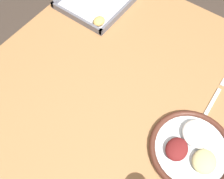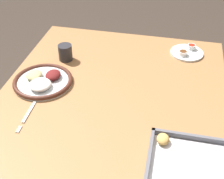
{
  "view_description": "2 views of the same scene",
  "coord_description": "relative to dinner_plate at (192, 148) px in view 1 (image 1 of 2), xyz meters",
  "views": [
    {
      "loc": [
        -0.36,
        -0.26,
        1.58
      ],
      "look_at": [
        -0.01,
        0.0,
        0.8
      ],
      "focal_mm": 42.0,
      "sensor_mm": 36.0,
      "label": 1
    },
    {
      "loc": [
        1.0,
        0.22,
        1.61
      ],
      "look_at": [
        -0.01,
        0.0,
        0.8
      ],
      "focal_mm": 50.0,
      "sensor_mm": 36.0,
      "label": 2
    }
  ],
  "objects": [
    {
      "name": "dinner_plate",
      "position": [
        0.0,
        0.0,
        0.0
      ],
      "size": [
        0.27,
        0.27,
        0.05
      ],
      "color": "silver",
      "rests_on": "dining_table"
    },
    {
      "name": "ground_plane",
      "position": [
        0.02,
        0.32,
        -0.79
      ],
      "size": [
        8.0,
        8.0,
        0.0
      ],
      "primitive_type": "plane",
      "color": "#382D26"
    },
    {
      "name": "dining_table",
      "position": [
        0.02,
        0.32,
        -0.12
      ],
      "size": [
        1.13,
        0.96,
        0.77
      ],
      "color": "olive",
      "rests_on": "ground_plane"
    },
    {
      "name": "fork",
      "position": [
        0.19,
        0.02,
        -0.01
      ],
      "size": [
        0.22,
        0.02,
        0.0
      ],
      "rotation": [
        0.0,
        0.0,
        0.03
      ],
      "color": "silver",
      "rests_on": "dining_table"
    }
  ]
}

